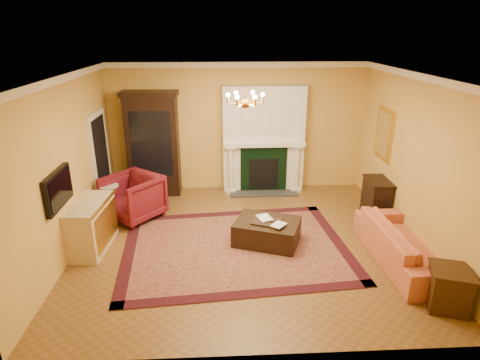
{
  "coord_description": "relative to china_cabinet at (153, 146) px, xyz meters",
  "views": [
    {
      "loc": [
        -0.42,
        -6.51,
        3.69
      ],
      "look_at": [
        -0.07,
        0.3,
        1.11
      ],
      "focal_mm": 30.0,
      "sensor_mm": 36.0,
      "label": 1
    }
  ],
  "objects": [
    {
      "name": "floor",
      "position": [
        1.96,
        -2.49,
        -1.16
      ],
      "size": [
        6.0,
        5.5,
        0.02
      ],
      "primitive_type": "cube",
      "color": "brown",
      "rests_on": "ground"
    },
    {
      "name": "ceiling",
      "position": [
        1.96,
        -2.49,
        1.86
      ],
      "size": [
        6.0,
        5.5,
        0.02
      ],
      "primitive_type": "cube",
      "color": "silver",
      "rests_on": "wall_back"
    },
    {
      "name": "wall_back",
      "position": [
        1.96,
        0.27,
        0.35
      ],
      "size": [
        6.0,
        0.02,
        3.0
      ],
      "primitive_type": "cube",
      "color": "#DCB64F",
      "rests_on": "floor"
    },
    {
      "name": "wall_front",
      "position": [
        1.96,
        -5.25,
        0.35
      ],
      "size": [
        6.0,
        0.02,
        3.0
      ],
      "primitive_type": "cube",
      "color": "#DCB64F",
      "rests_on": "floor"
    },
    {
      "name": "wall_left",
      "position": [
        -1.05,
        -2.49,
        0.35
      ],
      "size": [
        0.02,
        5.5,
        3.0
      ],
      "primitive_type": "cube",
      "color": "#DCB64F",
      "rests_on": "floor"
    },
    {
      "name": "wall_right",
      "position": [
        4.97,
        -2.49,
        0.35
      ],
      "size": [
        0.02,
        5.5,
        3.0
      ],
      "primitive_type": "cube",
      "color": "#DCB64F",
      "rests_on": "floor"
    },
    {
      "name": "fireplace",
      "position": [
        2.56,
        0.08,
        0.04
      ],
      "size": [
        1.9,
        0.7,
        2.5
      ],
      "color": "silver",
      "rests_on": "wall_back"
    },
    {
      "name": "crown_molding",
      "position": [
        1.96,
        -1.53,
        1.79
      ],
      "size": [
        6.0,
        5.5,
        0.12
      ],
      "color": "white",
      "rests_on": "ceiling"
    },
    {
      "name": "doorway",
      "position": [
        -1.0,
        -0.79,
        -0.11
      ],
      "size": [
        0.08,
        1.05,
        2.1
      ],
      "color": "silver",
      "rests_on": "wall_left"
    },
    {
      "name": "tv_panel",
      "position": [
        -0.99,
        -3.09,
        0.2
      ],
      "size": [
        0.09,
        0.95,
        0.58
      ],
      "color": "black",
      "rests_on": "wall_left"
    },
    {
      "name": "gilt_mirror",
      "position": [
        4.92,
        -1.09,
        0.5
      ],
      "size": [
        0.06,
        0.76,
        1.05
      ],
      "color": "gold",
      "rests_on": "wall_right"
    },
    {
      "name": "chandelier",
      "position": [
        1.96,
        -2.49,
        1.46
      ],
      "size": [
        0.63,
        0.55,
        0.53
      ],
      "color": "#BD7E34",
      "rests_on": "ceiling"
    },
    {
      "name": "oriental_rug",
      "position": [
        1.78,
        -2.69,
        -1.14
      ],
      "size": [
        4.21,
        3.32,
        0.02
      ],
      "primitive_type": "cube",
      "rotation": [
        0.0,
        0.0,
        0.09
      ],
      "color": "#490F10",
      "rests_on": "floor"
    },
    {
      "name": "china_cabinet",
      "position": [
        0.0,
        0.0,
        0.0
      ],
      "size": [
        1.16,
        0.53,
        2.3
      ],
      "primitive_type": "cube",
      "rotation": [
        0.0,
        0.0,
        -0.01
      ],
      "color": "black",
      "rests_on": "floor"
    },
    {
      "name": "wingback_armchair",
      "position": [
        -0.26,
        -1.37,
        -0.64
      ],
      "size": [
        1.35,
        1.34,
        1.02
      ],
      "primitive_type": "imported",
      "rotation": [
        0.0,
        0.0,
        -0.69
      ],
      "color": "maroon",
      "rests_on": "floor"
    },
    {
      "name": "pedestal_table",
      "position": [
        -0.74,
        -1.32,
        -0.74
      ],
      "size": [
        0.4,
        0.4,
        0.71
      ],
      "color": "black",
      "rests_on": "floor"
    },
    {
      "name": "commode",
      "position": [
        -0.77,
        -2.56,
        -0.71
      ],
      "size": [
        0.64,
        1.21,
        0.88
      ],
      "primitive_type": "cube",
      "rotation": [
        0.0,
        0.0,
        -0.07
      ],
      "color": "beige",
      "rests_on": "floor"
    },
    {
      "name": "coral_sofa",
      "position": [
        4.56,
        -3.28,
        -0.71
      ],
      "size": [
        0.73,
        2.26,
        0.87
      ],
      "primitive_type": "imported",
      "rotation": [
        0.0,
        0.0,
        1.6
      ],
      "color": "#C05F3D",
      "rests_on": "floor"
    },
    {
      "name": "end_table",
      "position": [
        4.68,
        -4.49,
        -0.86
      ],
      "size": [
        0.63,
        0.63,
        0.58
      ],
      "primitive_type": "cube",
      "rotation": [
        0.0,
        0.0,
        -0.31
      ],
      "color": "#361D0E",
      "rests_on": "floor"
    },
    {
      "name": "console_table",
      "position": [
        4.74,
        -1.57,
        -0.76
      ],
      "size": [
        0.42,
        0.72,
        0.79
      ],
      "primitive_type": "cube",
      "rotation": [
        0.0,
        0.0,
        -0.03
      ],
      "color": "black",
      "rests_on": "floor"
    },
    {
      "name": "leather_ottoman",
      "position": [
        2.36,
        -2.53,
        -0.93
      ],
      "size": [
        1.33,
        1.15,
        0.42
      ],
      "primitive_type": "cube",
      "rotation": [
        0.0,
        0.0,
        -0.35
      ],
      "color": "black",
      "rests_on": "oriental_rug"
    },
    {
      "name": "ottoman_tray",
      "position": [
        2.35,
        -2.59,
        -0.7
      ],
      "size": [
        0.6,
        0.54,
        0.03
      ],
      "primitive_type": "cube",
      "rotation": [
        0.0,
        0.0,
        -0.4
      ],
      "color": "black",
      "rests_on": "leather_ottoman"
    },
    {
      "name": "book_a",
      "position": [
        2.21,
        -2.53,
        -0.53
      ],
      "size": [
        0.23,
        0.09,
        0.31
      ],
      "primitive_type": "imported",
      "rotation": [
        0.0,
        0.0,
        0.29
      ],
      "color": "gray",
      "rests_on": "ottoman_tray"
    },
    {
      "name": "book_b",
      "position": [
        2.46,
        -2.71,
        -0.55
      ],
      "size": [
        0.16,
        0.14,
        0.27
      ],
      "primitive_type": "imported",
      "rotation": [
        0.0,
        0.0,
        -0.7
      ],
      "color": "gray",
      "rests_on": "ottoman_tray"
    },
    {
      "name": "topiary_left",
      "position": [
        1.99,
        0.04,
        0.3
      ],
      "size": [
        0.15,
        0.15,
        0.4
      ],
      "color": "gray",
      "rests_on": "fireplace"
    },
    {
      "name": "topiary_right",
      "position": [
        3.27,
        0.04,
        0.32
      ],
      "size": [
        0.17,
        0.17,
        0.45
      ],
      "color": "gray",
      "rests_on": "fireplace"
    }
  ]
}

